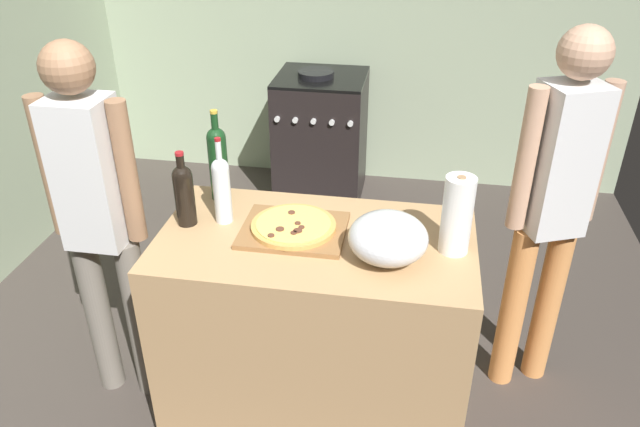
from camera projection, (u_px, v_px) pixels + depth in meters
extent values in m
cube|color=#3F3833|center=(305.00, 285.00, 3.62)|extent=(4.15, 3.59, 0.02)
cube|color=#99A889|center=(344.00, 3.00, 4.29)|extent=(4.15, 0.10, 2.60)
cube|color=tan|center=(316.00, 330.00, 2.57)|extent=(1.21, 0.68, 0.91)
cube|color=olive|center=(294.00, 230.00, 2.37)|extent=(0.40, 0.32, 0.02)
cylinder|color=tan|center=(294.00, 226.00, 2.36)|extent=(0.33, 0.33, 0.02)
cylinder|color=#EAC660|center=(293.00, 224.00, 2.35)|extent=(0.29, 0.29, 0.00)
cylinder|color=brown|center=(298.00, 231.00, 2.30)|extent=(0.03, 0.03, 0.01)
cylinder|color=brown|center=(292.00, 212.00, 2.42)|extent=(0.03, 0.03, 0.01)
cylinder|color=brown|center=(294.00, 233.00, 2.29)|extent=(0.02, 0.02, 0.01)
cylinder|color=brown|center=(302.00, 227.00, 2.32)|extent=(0.02, 0.02, 0.01)
cylinder|color=brown|center=(271.00, 236.00, 2.27)|extent=(0.03, 0.03, 0.01)
cylinder|color=brown|center=(280.00, 229.00, 2.31)|extent=(0.03, 0.03, 0.01)
cylinder|color=brown|center=(298.00, 223.00, 2.35)|extent=(0.02, 0.02, 0.01)
cylinder|color=#B2B2B7|center=(387.00, 257.00, 2.21)|extent=(0.12, 0.12, 0.01)
ellipsoid|color=silver|center=(388.00, 238.00, 2.17)|extent=(0.29, 0.29, 0.17)
cylinder|color=white|center=(457.00, 215.00, 2.19)|extent=(0.11, 0.11, 0.30)
cylinder|color=#997551|center=(457.00, 215.00, 2.19)|extent=(0.03, 0.03, 0.30)
cylinder|color=silver|center=(222.00, 195.00, 2.39)|extent=(0.07, 0.07, 0.23)
sphere|color=silver|center=(220.00, 168.00, 2.33)|extent=(0.07, 0.07, 0.07)
cylinder|color=silver|center=(219.00, 152.00, 2.30)|extent=(0.02, 0.02, 0.09)
cylinder|color=maroon|center=(217.00, 139.00, 2.28)|extent=(0.02, 0.02, 0.01)
cylinder|color=#143819|center=(219.00, 168.00, 2.55)|extent=(0.08, 0.08, 0.28)
sphere|color=#143819|center=(216.00, 137.00, 2.48)|extent=(0.08, 0.08, 0.08)
cylinder|color=#143819|center=(215.00, 123.00, 2.45)|extent=(0.03, 0.03, 0.08)
cylinder|color=gold|center=(214.00, 112.00, 2.43)|extent=(0.03, 0.03, 0.01)
cylinder|color=black|center=(185.00, 200.00, 2.38)|extent=(0.08, 0.08, 0.21)
sphere|color=black|center=(182.00, 175.00, 2.33)|extent=(0.08, 0.08, 0.08)
cylinder|color=black|center=(180.00, 163.00, 2.30)|extent=(0.03, 0.03, 0.06)
cylinder|color=maroon|center=(179.00, 154.00, 2.28)|extent=(0.03, 0.03, 0.01)
cube|color=black|center=(321.00, 139.00, 4.39)|extent=(0.61, 0.58, 0.88)
cube|color=black|center=(321.00, 77.00, 4.17)|extent=(0.61, 0.58, 0.02)
cylinder|color=silver|center=(277.00, 119.00, 4.05)|extent=(0.04, 0.02, 0.04)
cylinder|color=silver|center=(295.00, 120.00, 4.03)|extent=(0.04, 0.02, 0.04)
cylinder|color=silver|center=(313.00, 121.00, 4.01)|extent=(0.04, 0.02, 0.04)
cylinder|color=silver|center=(332.00, 123.00, 3.99)|extent=(0.04, 0.02, 0.04)
cylinder|color=silver|center=(350.00, 124.00, 3.98)|extent=(0.04, 0.02, 0.04)
cylinder|color=black|center=(316.00, 74.00, 4.14)|extent=(0.24, 0.24, 0.04)
cylinder|color=slate|center=(99.00, 315.00, 2.73)|extent=(0.11, 0.11, 0.81)
cylinder|color=slate|center=(139.00, 319.00, 2.71)|extent=(0.11, 0.11, 0.81)
cube|color=silver|center=(89.00, 173.00, 2.37)|extent=(0.23, 0.20, 0.61)
cylinder|color=#936B4C|center=(50.00, 167.00, 2.38)|extent=(0.08, 0.08, 0.58)
cylinder|color=#936B4C|center=(127.00, 173.00, 2.34)|extent=(0.08, 0.08, 0.58)
sphere|color=#936B4C|center=(67.00, 67.00, 2.16)|extent=(0.20, 0.20, 0.20)
cylinder|color=#D88C4C|center=(548.00, 303.00, 2.79)|extent=(0.11, 0.11, 0.83)
cylinder|color=#D88C4C|center=(513.00, 309.00, 2.76)|extent=(0.11, 0.11, 0.83)
cube|color=silver|center=(562.00, 160.00, 2.41)|extent=(0.28, 0.27, 0.62)
cylinder|color=tan|center=(598.00, 153.00, 2.44)|extent=(0.08, 0.08, 0.59)
cylinder|color=tan|center=(526.00, 160.00, 2.38)|extent=(0.08, 0.08, 0.59)
sphere|color=tan|center=(585.00, 52.00, 2.20)|extent=(0.20, 0.20, 0.20)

